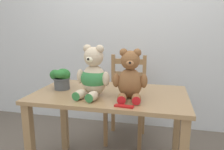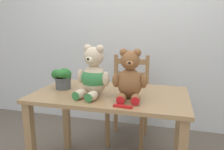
# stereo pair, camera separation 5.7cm
# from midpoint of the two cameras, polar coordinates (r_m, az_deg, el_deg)

# --- Properties ---
(wall_back) EXTENTS (8.00, 0.04, 2.60)m
(wall_back) POSITION_cam_midpoint_polar(r_m,az_deg,el_deg) (2.79, 6.36, 12.73)
(wall_back) COLOR silver
(wall_back) RESTS_ON ground_plane
(dining_table) EXTENTS (1.23, 0.71, 0.76)m
(dining_table) POSITION_cam_midpoint_polar(r_m,az_deg,el_deg) (1.82, 0.49, -8.36)
(dining_table) COLOR #9E7A51
(dining_table) RESTS_ON ground_plane
(wooden_chair_behind) EXTENTS (0.41, 0.41, 0.97)m
(wooden_chair_behind) POSITION_cam_midpoint_polar(r_m,az_deg,el_deg) (2.52, 5.06, -6.53)
(wooden_chair_behind) COLOR #997047
(wooden_chair_behind) RESTS_ON ground_plane
(teddy_bear_left) EXTENTS (0.28, 0.31, 0.40)m
(teddy_bear_left) POSITION_cam_midpoint_polar(r_m,az_deg,el_deg) (1.68, -3.87, -0.17)
(teddy_bear_left) COLOR beige
(teddy_bear_left) RESTS_ON dining_table
(teddy_bear_right) EXTENTS (0.26, 0.27, 0.37)m
(teddy_bear_right) POSITION_cam_midpoint_polar(r_m,az_deg,el_deg) (1.61, 5.68, -0.68)
(teddy_bear_right) COLOR brown
(teddy_bear_right) RESTS_ON dining_table
(potted_plant) EXTENTS (0.18, 0.17, 0.18)m
(potted_plant) POSITION_cam_midpoint_polar(r_m,az_deg,el_deg) (1.91, -11.98, -0.57)
(potted_plant) COLOR #4C5156
(potted_plant) RESTS_ON dining_table
(chocolate_bar) EXTENTS (0.13, 0.05, 0.01)m
(chocolate_bar) POSITION_cam_midpoint_polar(r_m,az_deg,el_deg) (1.47, 3.97, -8.18)
(chocolate_bar) COLOR red
(chocolate_bar) RESTS_ON dining_table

